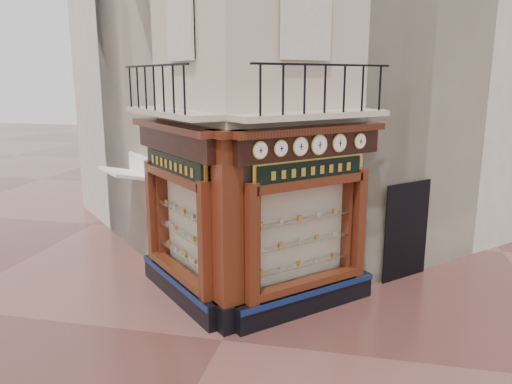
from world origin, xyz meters
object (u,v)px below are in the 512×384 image
(clock_a, at_px, (260,150))
(clock_d, at_px, (319,145))
(clock_f, at_px, (360,141))
(signboard_right, at_px, (311,170))
(corner_pilaster, at_px, (228,236))
(clock_c, at_px, (300,147))
(awning, at_px, (129,262))
(clock_b, at_px, (281,148))
(clock_e, at_px, (339,143))
(signboard_left, at_px, (174,165))

(clock_a, bearing_deg, clock_d, 0.00)
(clock_f, height_order, signboard_right, clock_f)
(corner_pilaster, distance_m, signboard_right, 2.12)
(clock_d, bearing_deg, clock_a, -180.00)
(clock_a, height_order, clock_d, clock_d)
(clock_c, relative_size, awning, 0.26)
(corner_pilaster, bearing_deg, clock_f, -8.23)
(clock_b, xyz_separation_m, clock_e, (1.03, 1.03, 0.00))
(clock_a, height_order, clock_f, clock_a)
(clock_e, height_order, clock_f, clock_e)
(corner_pilaster, height_order, signboard_left, corner_pilaster)
(corner_pilaster, xyz_separation_m, awning, (-3.66, 2.95, -1.95))
(clock_d, bearing_deg, signboard_right, 132.60)
(clock_d, height_order, awning, clock_d)
(clock_a, bearing_deg, clock_b, 0.00)
(corner_pilaster, height_order, clock_b, corner_pilaster)
(clock_a, bearing_deg, clock_c, 0.00)
(clock_a, xyz_separation_m, clock_c, (0.66, 0.66, 0.00))
(clock_d, bearing_deg, clock_e, -0.00)
(clock_d, height_order, signboard_right, clock_d)
(clock_c, xyz_separation_m, signboard_right, (0.18, 0.34, -0.52))
(clock_c, relative_size, clock_d, 0.92)
(signboard_left, bearing_deg, corner_pilaster, -169.75)
(clock_c, relative_size, clock_e, 0.99)
(corner_pilaster, xyz_separation_m, clock_c, (1.28, 0.68, 1.67))
(clock_e, xyz_separation_m, signboard_right, (-0.52, -0.37, -0.52))
(clock_b, bearing_deg, signboard_right, 7.61)
(clock_d, distance_m, signboard_left, 3.12)
(clock_e, bearing_deg, signboard_right, 170.07)
(clock_d, relative_size, signboard_left, 0.19)
(clock_e, bearing_deg, awning, 119.49)
(clock_c, height_order, clock_f, clock_c)
(clock_e, distance_m, signboard_right, 0.83)
(clock_a, distance_m, signboard_right, 1.40)
(clock_a, relative_size, clock_f, 1.02)
(clock_e, bearing_deg, signboard_left, 141.10)
(clock_c, relative_size, signboard_right, 0.19)
(clock_b, distance_m, clock_e, 1.46)
(clock_a, relative_size, clock_e, 0.89)
(clock_e, bearing_deg, clock_b, 180.00)
(clock_b, height_order, awning, clock_b)
(clock_d, distance_m, clock_f, 1.10)
(clock_b, distance_m, clock_f, 2.03)
(corner_pilaster, xyz_separation_m, clock_b, (0.95, 0.35, 1.67))
(clock_c, xyz_separation_m, clock_d, (0.33, 0.33, 0.00))
(clock_f, height_order, signboard_left, clock_f)
(clock_a, relative_size, signboard_right, 0.17)
(signboard_left, bearing_deg, signboard_right, -135.00)
(clock_b, bearing_deg, corner_pilaster, 155.17)
(clock_c, bearing_deg, signboard_right, 16.89)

